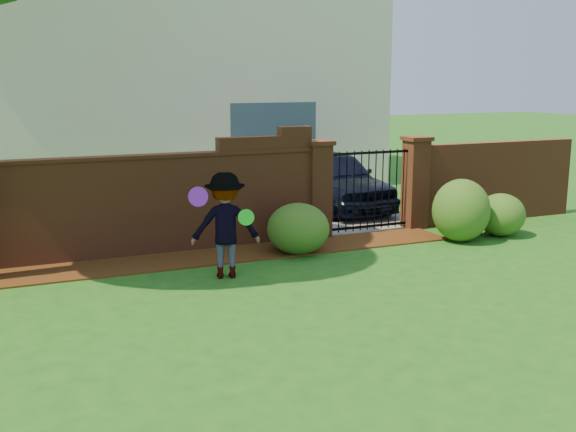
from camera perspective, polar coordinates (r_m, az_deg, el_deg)
name	(u,v)px	position (r m, az deg, el deg)	size (l,w,h in m)	color
ground	(283,320)	(8.90, -0.41, -8.69)	(80.00, 80.00, 0.01)	#205816
mulch_bed	(154,263)	(11.68, -11.10, -3.84)	(11.10, 1.08, 0.03)	#3D200B
brick_wall	(80,207)	(11.96, -16.90, 0.71)	(8.70, 0.31, 2.16)	brown
brick_wall_return	(494,181)	(15.44, 16.76, 2.79)	(4.00, 0.25, 1.70)	brown
pillar_left	(318,189)	(13.15, 2.53, 2.28)	(0.50, 0.50, 1.88)	brown
pillar_right	(415,182)	(14.23, 10.56, 2.81)	(0.50, 0.50, 1.88)	brown
iron_gate	(368,190)	(13.68, 6.69, 2.14)	(1.78, 0.03, 1.60)	black
driveway	(289,200)	(17.35, 0.09, 1.38)	(3.20, 8.00, 0.01)	slate
house	(153,73)	(20.15, -11.20, 11.60)	(12.40, 6.40, 6.30)	#ECE5C6
car	(337,180)	(15.96, 4.06, 2.97)	(1.64, 4.08, 1.39)	black
shrub_left	(298,229)	(12.01, 0.86, -1.06)	(1.10, 1.10, 0.90)	#235419
shrub_middle	(461,210)	(13.29, 14.21, 0.46)	(1.08, 1.08, 1.19)	#235419
shrub_right	(501,215)	(14.00, 17.29, 0.10)	(0.94, 0.94, 0.84)	#235419
man	(225,226)	(10.56, -5.25, -0.81)	(1.06, 0.61, 1.64)	gray
frisbee_purple	(198,197)	(10.25, -7.49, 1.60)	(0.30, 0.30, 0.03)	purple
frisbee_green	(246,217)	(10.37, -3.51, -0.11)	(0.25, 0.25, 0.02)	#1AC41F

